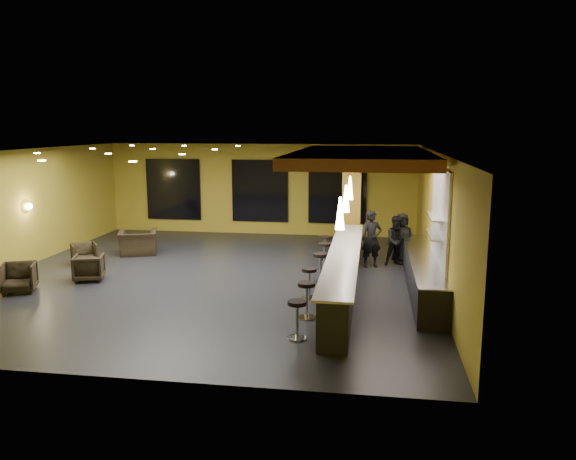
# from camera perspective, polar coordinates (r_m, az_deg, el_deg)

# --- Properties ---
(floor) EXTENTS (12.00, 13.00, 0.10)m
(floor) POSITION_cam_1_polar(r_m,az_deg,el_deg) (16.00, -7.40, -4.89)
(floor) COLOR black
(floor) RESTS_ON ground
(ceiling) EXTENTS (12.00, 13.00, 0.10)m
(ceiling) POSITION_cam_1_polar(r_m,az_deg,el_deg) (15.44, -7.72, 8.10)
(ceiling) COLOR black
(wall_back) EXTENTS (12.00, 0.10, 3.50)m
(wall_back) POSITION_cam_1_polar(r_m,az_deg,el_deg) (21.93, -2.82, 4.16)
(wall_back) COLOR #A69125
(wall_back) RESTS_ON floor
(wall_front) EXTENTS (12.00, 0.10, 3.50)m
(wall_front) POSITION_cam_1_polar(r_m,az_deg,el_deg) (9.63, -18.40, -4.64)
(wall_front) COLOR #A69125
(wall_front) RESTS_ON floor
(wall_left) EXTENTS (0.10, 13.00, 3.50)m
(wall_left) POSITION_cam_1_polar(r_m,az_deg,el_deg) (18.24, -26.15, 1.80)
(wall_left) COLOR #A69125
(wall_left) RESTS_ON floor
(wall_right) EXTENTS (0.10, 13.00, 3.50)m
(wall_right) POSITION_cam_1_polar(r_m,az_deg,el_deg) (15.11, 15.08, 0.91)
(wall_right) COLOR #A69125
(wall_right) RESTS_ON floor
(wood_soffit) EXTENTS (3.60, 8.00, 0.28)m
(wood_soffit) POSITION_cam_1_polar(r_m,az_deg,el_deg) (15.83, 7.51, 7.48)
(wood_soffit) COLOR #A75A30
(wood_soffit) RESTS_ON ceiling
(window_left) EXTENTS (2.20, 0.06, 2.40)m
(window_left) POSITION_cam_1_polar(r_m,az_deg,el_deg) (22.78, -11.56, 4.08)
(window_left) COLOR black
(window_left) RESTS_ON wall_back
(window_center) EXTENTS (2.20, 0.06, 2.40)m
(window_center) POSITION_cam_1_polar(r_m,az_deg,el_deg) (21.83, -2.87, 4.00)
(window_center) COLOR black
(window_center) RESTS_ON wall_back
(window_right) EXTENTS (2.20, 0.06, 2.40)m
(window_right) POSITION_cam_1_polar(r_m,az_deg,el_deg) (21.44, 5.03, 3.85)
(window_right) COLOR black
(window_right) RESTS_ON wall_back
(tile_backsplash) EXTENTS (0.06, 3.20, 2.40)m
(tile_backsplash) POSITION_cam_1_polar(r_m,az_deg,el_deg) (14.08, 15.21, 1.26)
(tile_backsplash) COLOR white
(tile_backsplash) RESTS_ON wall_right
(bar_counter) EXTENTS (0.60, 8.00, 1.00)m
(bar_counter) POSITION_cam_1_polar(r_m,az_deg,el_deg) (14.31, 5.66, -4.42)
(bar_counter) COLOR black
(bar_counter) RESTS_ON floor
(bar_top) EXTENTS (0.78, 8.10, 0.05)m
(bar_top) POSITION_cam_1_polar(r_m,az_deg,el_deg) (14.18, 5.70, -2.37)
(bar_top) COLOR silver
(bar_top) RESTS_ON bar_counter
(prep_counter) EXTENTS (0.70, 6.00, 0.86)m
(prep_counter) POSITION_cam_1_polar(r_m,az_deg,el_deg) (14.85, 13.51, -4.39)
(prep_counter) COLOR black
(prep_counter) RESTS_ON floor
(prep_top) EXTENTS (0.72, 6.00, 0.03)m
(prep_top) POSITION_cam_1_polar(r_m,az_deg,el_deg) (14.75, 13.58, -2.68)
(prep_top) COLOR silver
(prep_top) RESTS_ON prep_counter
(wall_shelf_lower) EXTENTS (0.30, 1.50, 0.03)m
(wall_shelf_lower) POSITION_cam_1_polar(r_m,az_deg,el_deg) (13.94, 14.65, -0.48)
(wall_shelf_lower) COLOR silver
(wall_shelf_lower) RESTS_ON wall_right
(wall_shelf_upper) EXTENTS (0.30, 1.50, 0.03)m
(wall_shelf_upper) POSITION_cam_1_polar(r_m,az_deg,el_deg) (13.86, 14.73, 1.34)
(wall_shelf_upper) COLOR silver
(wall_shelf_upper) RESTS_ON wall_right
(column) EXTENTS (0.60, 0.60, 3.50)m
(column) POSITION_cam_1_polar(r_m,az_deg,el_deg) (18.58, 6.48, 2.96)
(column) COLOR olive
(column) RESTS_ON floor
(wall_sconce) EXTENTS (0.22, 0.22, 0.22)m
(wall_sconce) POSITION_cam_1_polar(r_m,az_deg,el_deg) (18.55, -24.86, 2.18)
(wall_sconce) COLOR #FFE5B2
(wall_sconce) RESTS_ON wall_left
(pendant_0) EXTENTS (0.20, 0.20, 0.70)m
(pendant_0) POSITION_cam_1_polar(r_m,az_deg,el_deg) (11.97, 5.32, 1.69)
(pendant_0) COLOR white
(pendant_0) RESTS_ON wood_soffit
(pendant_1) EXTENTS (0.20, 0.20, 0.70)m
(pendant_1) POSITION_cam_1_polar(r_m,az_deg,el_deg) (14.44, 5.90, 3.20)
(pendant_1) COLOR white
(pendant_1) RESTS_ON wood_soffit
(pendant_2) EXTENTS (0.20, 0.20, 0.70)m
(pendant_2) POSITION_cam_1_polar(r_m,az_deg,el_deg) (16.92, 6.31, 4.27)
(pendant_2) COLOR white
(pendant_2) RESTS_ON wood_soffit
(staff_a) EXTENTS (0.72, 0.59, 1.71)m
(staff_a) POSITION_cam_1_polar(r_m,az_deg,el_deg) (16.92, 8.49, -0.91)
(staff_a) COLOR black
(staff_a) RESTS_ON floor
(staff_b) EXTENTS (0.85, 0.74, 1.52)m
(staff_b) POSITION_cam_1_polar(r_m,az_deg,el_deg) (17.25, 11.00, -1.10)
(staff_b) COLOR black
(staff_b) RESTS_ON floor
(staff_c) EXTENTS (0.83, 0.60, 1.56)m
(staff_c) POSITION_cam_1_polar(r_m,az_deg,el_deg) (17.58, 11.48, -0.83)
(staff_c) COLOR black
(staff_c) RESTS_ON floor
(armchair_a) EXTENTS (1.06, 1.08, 0.75)m
(armchair_a) POSITION_cam_1_polar(r_m,az_deg,el_deg) (15.89, -25.69, -4.38)
(armchair_a) COLOR black
(armchair_a) RESTS_ON floor
(armchair_b) EXTENTS (0.97, 0.99, 0.72)m
(armchair_b) POSITION_cam_1_polar(r_m,az_deg,el_deg) (16.34, -19.57, -3.61)
(armchair_b) COLOR black
(armchair_b) RESTS_ON floor
(armchair_c) EXTENTS (1.00, 1.00, 0.66)m
(armchair_c) POSITION_cam_1_polar(r_m,az_deg,el_deg) (18.26, -19.99, -2.28)
(armchair_c) COLOR black
(armchair_c) RESTS_ON floor
(armchair_d) EXTENTS (1.49, 1.40, 0.78)m
(armchair_d) POSITION_cam_1_polar(r_m,az_deg,el_deg) (19.14, -14.98, -1.24)
(armchair_d) COLOR black
(armchair_d) RESTS_ON floor
(bar_stool_0) EXTENTS (0.40, 0.40, 0.78)m
(bar_stool_0) POSITION_cam_1_polar(r_m,az_deg,el_deg) (11.23, 0.92, -8.59)
(bar_stool_0) COLOR silver
(bar_stool_0) RESTS_ON floor
(bar_stool_1) EXTENTS (0.41, 0.41, 0.81)m
(bar_stool_1) POSITION_cam_1_polar(r_m,az_deg,el_deg) (12.39, 1.89, -6.65)
(bar_stool_1) COLOR silver
(bar_stool_1) RESTS_ON floor
(bar_stool_2) EXTENTS (0.39, 0.39, 0.76)m
(bar_stool_2) POSITION_cam_1_polar(r_m,az_deg,el_deg) (13.78, 2.16, -5.01)
(bar_stool_2) COLOR silver
(bar_stool_2) RESTS_ON floor
(bar_stool_3) EXTENTS (0.41, 0.41, 0.82)m
(bar_stool_3) POSITION_cam_1_polar(r_m,az_deg,el_deg) (15.12, 3.30, -3.48)
(bar_stool_3) COLOR silver
(bar_stool_3) RESTS_ON floor
(bar_stool_4) EXTENTS (0.41, 0.41, 0.81)m
(bar_stool_4) POSITION_cam_1_polar(r_m,az_deg,el_deg) (16.46, 3.75, -2.33)
(bar_stool_4) COLOR silver
(bar_stool_4) RESTS_ON floor
(bar_stool_5) EXTENTS (0.39, 0.39, 0.77)m
(bar_stool_5) POSITION_cam_1_polar(r_m,az_deg,el_deg) (17.66, 3.84, -1.53)
(bar_stool_5) COLOR silver
(bar_stool_5) RESTS_ON floor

